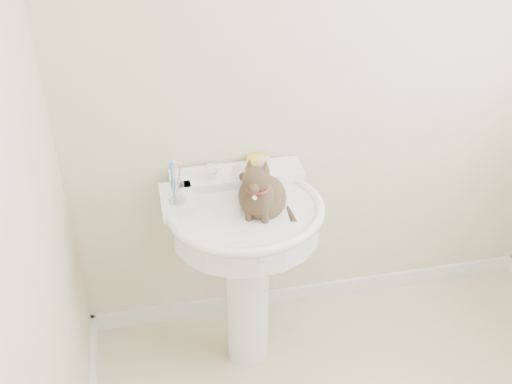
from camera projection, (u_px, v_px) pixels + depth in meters
wall_back at (328, 70)px, 2.56m from camera, size 2.20×0.00×2.50m
wall_left at (13, 303)px, 1.50m from camera, size 0.00×2.20×2.50m
baseboard_back at (314, 291)px, 3.25m from camera, size 2.20×0.02×0.09m
pedestal_sink at (246, 237)px, 2.58m from camera, size 0.64×0.62×0.87m
faucet at (239, 169)px, 2.58m from camera, size 0.28×0.12×0.14m
soap_bar at (258, 160)px, 2.68m from camera, size 0.10×0.08×0.03m
toothbrush_cup at (177, 192)px, 2.44m from camera, size 0.07×0.07×0.19m
cat at (262, 195)px, 2.45m from camera, size 0.20×0.26×0.38m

